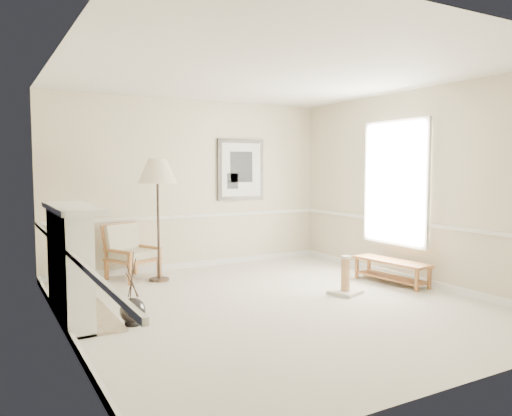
{
  "coord_description": "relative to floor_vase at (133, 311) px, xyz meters",
  "views": [
    {
      "loc": [
        -3.25,
        -5.3,
        1.73
      ],
      "look_at": [
        0.13,
        0.7,
        1.18
      ],
      "focal_mm": 35.0,
      "sensor_mm": 36.0,
      "label": 1
    }
  ],
  "objects": [
    {
      "name": "fireplace",
      "position": [
        -0.55,
        0.54,
        0.49
      ],
      "size": [
        0.64,
        1.64,
        1.31
      ],
      "color": "white",
      "rests_on": "ground"
    },
    {
      "name": "armchair",
      "position": [
        0.59,
        2.34,
        0.31
      ],
      "size": [
        0.86,
        0.89,
        0.85
      ],
      "rotation": [
        0.0,
        0.0,
        0.41
      ],
      "color": "#9D6832",
      "rests_on": "ground"
    },
    {
      "name": "bench",
      "position": [
        3.94,
        0.08,
        0.08
      ],
      "size": [
        0.5,
        1.26,
        0.35
      ],
      "rotation": [
        0.0,
        0.0,
        0.11
      ],
      "color": "#9D6832",
      "rests_on": "ground"
    },
    {
      "name": "floor_lamp",
      "position": [
        0.96,
        1.97,
        1.48
      ],
      "size": [
        0.78,
        0.78,
        1.87
      ],
      "rotation": [
        0.0,
        0.0,
        -0.43
      ],
      "color": "black",
      "rests_on": "ground"
    },
    {
      "name": "floor_vase",
      "position": [
        0.0,
        0.0,
        0.0
      ],
      "size": [
        0.28,
        0.28,
        0.82
      ],
      "rotation": [
        0.0,
        0.0,
        0.12
      ],
      "color": "black",
      "rests_on": "ground"
    },
    {
      "name": "room",
      "position": [
        1.93,
        0.02,
        1.71
      ],
      "size": [
        5.04,
        5.54,
        2.92
      ],
      "color": "beige",
      "rests_on": "ground"
    },
    {
      "name": "ground",
      "position": [
        1.79,
        -0.06,
        -0.15
      ],
      "size": [
        5.5,
        5.5,
        0.0
      ],
      "primitive_type": "plane",
      "color": "silver",
      "rests_on": "ground"
    },
    {
      "name": "scratching_post",
      "position": [
        2.92,
        -0.09,
        0.02
      ],
      "size": [
        0.47,
        0.47,
        0.53
      ],
      "rotation": [
        0.0,
        0.0,
        0.33
      ],
      "color": "beige",
      "rests_on": "ground"
    }
  ]
}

